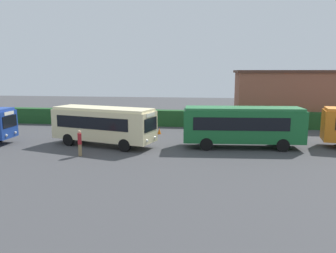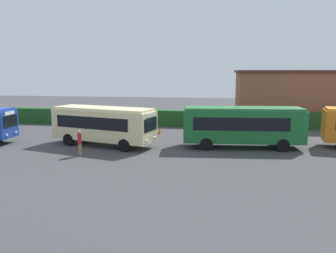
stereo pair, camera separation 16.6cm
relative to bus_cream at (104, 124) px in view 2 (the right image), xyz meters
The scene contains 9 objects.
ground_plane 3.72m from the bus_cream, 12.39° to the right, with size 103.40×103.40×0.00m, color #424244.
bus_cream is the anchor object (origin of this frame).
bus_green 11.27m from the bus_cream, ahead, with size 9.61×3.15×3.27m.
person_center 11.04m from the bus_cream, 166.75° to the left, with size 0.30×0.43×1.65m.
person_right 3.63m from the bus_cream, 100.30° to the right, with size 0.40×0.46×1.90m.
person_far 10.67m from the bus_cream, 24.78° to the left, with size 0.46×0.53×1.80m.
hedge_row 11.08m from the bus_cream, 73.36° to the left, with size 63.70×1.28×1.77m, color #1F4D22.
depot_building 23.25m from the bus_cream, 39.38° to the left, with size 13.00×7.60×6.20m.
traffic_cone 6.89m from the bus_cream, 56.30° to the left, with size 0.36×0.36×0.60m, color orange.
Camera 2 is at (5.77, -24.90, 6.08)m, focal length 35.14 mm.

